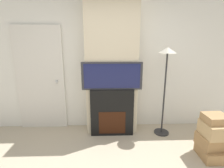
% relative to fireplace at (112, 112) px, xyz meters
% --- Properties ---
extents(wall_back, '(6.00, 0.06, 2.70)m').
position_rel_fireplace_xyz_m(wall_back, '(0.00, 0.41, 0.89)').
color(wall_back, silver).
rests_on(wall_back, ground_plane).
extents(chimney_breast, '(0.97, 0.38, 2.70)m').
position_rel_fireplace_xyz_m(chimney_breast, '(0.00, 0.19, 0.89)').
color(chimney_breast, beige).
rests_on(chimney_breast, ground_plane).
extents(fireplace, '(0.81, 0.15, 0.92)m').
position_rel_fireplace_xyz_m(fireplace, '(0.00, 0.00, 0.00)').
color(fireplace, black).
rests_on(fireplace, ground_plane).
extents(television, '(1.10, 0.07, 0.51)m').
position_rel_fireplace_xyz_m(television, '(0.00, -0.00, 0.72)').
color(television, '#2D2D33').
rests_on(television, fireplace).
extents(floor_lamp, '(0.31, 0.31, 1.68)m').
position_rel_fireplace_xyz_m(floor_lamp, '(0.99, 0.01, 0.84)').
color(floor_lamp, '#262628').
rests_on(floor_lamp, ground_plane).
extents(box_stack, '(0.48, 0.44, 0.70)m').
position_rel_fireplace_xyz_m(box_stack, '(1.57, -0.73, -0.13)').
color(box_stack, '#A37A4C').
rests_on(box_stack, ground_plane).
extents(entry_door, '(0.95, 0.09, 2.08)m').
position_rel_fireplace_xyz_m(entry_door, '(-1.42, 0.36, 0.58)').
color(entry_door, silver).
rests_on(entry_door, ground_plane).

